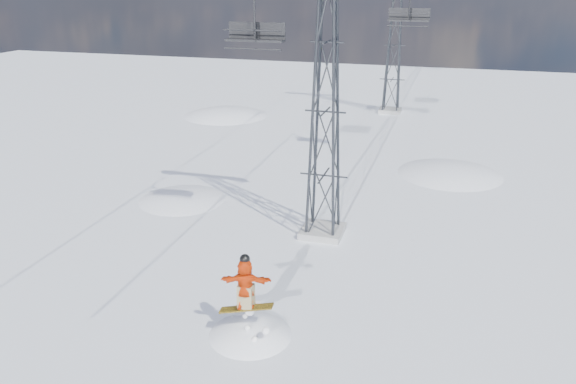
# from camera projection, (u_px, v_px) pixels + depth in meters

# --- Properties ---
(ground) EXTENTS (120.00, 120.00, 0.00)m
(ground) POSITION_uv_depth(u_px,v_px,m) (241.00, 334.00, 17.80)
(ground) COLOR white
(ground) RESTS_ON ground
(snow_terrain) EXTENTS (39.00, 37.00, 22.00)m
(snow_terrain) POSITION_uv_depth(u_px,v_px,m) (287.00, 269.00, 41.52)
(snow_terrain) COLOR white
(snow_terrain) RESTS_ON ground
(lift_tower_near) EXTENTS (5.20, 1.80, 11.43)m
(lift_tower_near) POSITION_uv_depth(u_px,v_px,m) (325.00, 112.00, 22.80)
(lift_tower_near) COLOR #999999
(lift_tower_near) RESTS_ON ground
(lift_tower_far) EXTENTS (5.20, 1.80, 11.43)m
(lift_tower_far) POSITION_uv_depth(u_px,v_px,m) (394.00, 46.00, 45.20)
(lift_tower_far) COLOR #999999
(lift_tower_far) RESTS_ON ground
(snowboarder_jump) EXTENTS (4.40, 4.40, 6.92)m
(snowboarder_jump) POSITION_uv_depth(u_px,v_px,m) (252.00, 376.00, 18.38)
(snowboarder_jump) COLOR white
(snowboarder_jump) RESTS_ON ground
(lift_chair_near) EXTENTS (2.17, 0.62, 2.69)m
(lift_chair_near) POSITION_uv_depth(u_px,v_px,m) (255.00, 34.00, 20.35)
(lift_chair_near) COLOR black
(lift_chair_near) RESTS_ON ground
(lift_chair_mid) EXTENTS (2.22, 0.64, 2.75)m
(lift_chair_mid) POSITION_uv_depth(u_px,v_px,m) (409.00, 16.00, 30.42)
(lift_chair_mid) COLOR black
(lift_chair_mid) RESTS_ON ground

